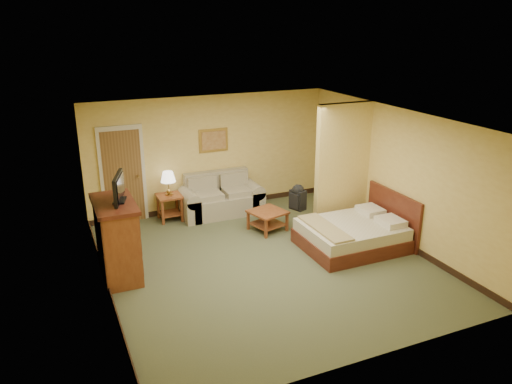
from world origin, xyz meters
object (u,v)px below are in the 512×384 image
loveseat (221,201)px  bed (354,234)px  dresser (117,239)px  coffee_table (268,217)px

loveseat → bed: bearing=-57.0°
loveseat → dresser: 3.29m
dresser → bed: size_ratio=0.70×
loveseat → coffee_table: loveseat is taller
coffee_table → dresser: (-3.11, -0.74, 0.37)m
bed → dresser: bearing=171.4°
coffee_table → bed: size_ratio=0.43×
loveseat → coffee_table: 1.40m
loveseat → bed: size_ratio=0.95×
loveseat → bed: 3.19m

